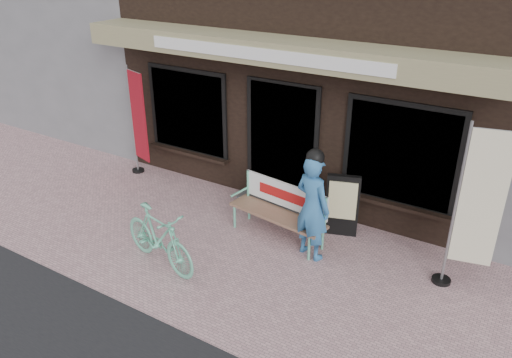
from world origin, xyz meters
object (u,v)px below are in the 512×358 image
Objects in this scene: person at (313,205)px; bicycle at (159,238)px; menu_stand at (342,205)px; nobori_cream at (476,208)px; bench at (281,207)px; nobori_red at (138,122)px.

person is 2.22m from bicycle.
person is 0.85m from menu_stand.
nobori_cream reaches higher than person.
nobori_cream is 2.26× the size of menu_stand.
bench is at bearing -164.35° from menu_stand.
bicycle is at bearing -116.40° from bench.
nobori_red is 6.13m from nobori_cream.
bicycle is at bearing -167.25° from nobori_cream.
bench is 0.72× the size of nobori_cream.
nobori_cream reaches higher than bicycle.
nobori_cream is 2.05m from menu_stand.
nobori_red reaches higher than person.
nobori_cream is (3.78, 1.74, 0.75)m from bicycle.
nobori_cream is at bearing 13.75° from nobori_red.
nobori_red is (-3.43, 0.56, 0.60)m from bench.
nobori_red is at bearing 178.70° from bench.
nobori_red is (-2.34, 2.15, 0.67)m from bicycle.
person is 0.78× the size of nobori_red.
nobori_cream is at bearing 11.35° from bench.
person is 1.13× the size of bicycle.
nobori_red is at bearing -174.18° from person.
bench is 3.53m from nobori_red.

